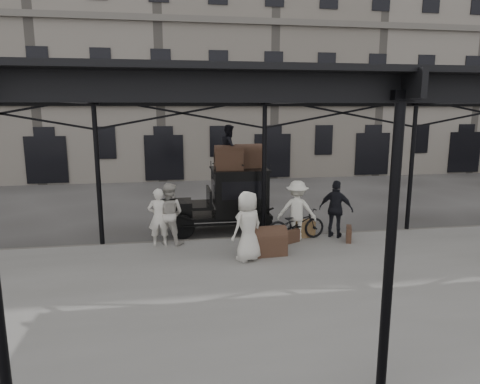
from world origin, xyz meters
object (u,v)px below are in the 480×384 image
at_px(porter_left, 159,217).
at_px(bicycle, 296,224).
at_px(steamer_trunk_roof_near, 229,159).
at_px(porter_official, 336,209).
at_px(steamer_trunk_platform, 269,243).
at_px(taxi, 230,197).

xyz_separation_m(porter_left, bicycle, (4.20, -0.09, -0.37)).
xyz_separation_m(porter_left, steamer_trunk_roof_near, (2.31, 1.50, 1.50)).
height_order(porter_official, steamer_trunk_platform, porter_official).
xyz_separation_m(taxi, steamer_trunk_platform, (0.65, -3.06, -0.71)).
relative_size(bicycle, steamer_trunk_platform, 2.05).
height_order(porter_official, steamer_trunk_roof_near, steamer_trunk_roof_near).
relative_size(bicycle, steamer_trunk_roof_near, 2.05).
height_order(taxi, bicycle, taxi).
bearing_deg(taxi, porter_official, -29.92).
bearing_deg(porter_left, taxi, -143.09).
bearing_deg(porter_official, porter_left, 34.87).
bearing_deg(bicycle, taxi, 35.89).
bearing_deg(bicycle, porter_official, -96.85).
distance_m(bicycle, steamer_trunk_roof_near, 3.09).
distance_m(taxi, porter_official, 3.60).
relative_size(porter_official, steamer_trunk_platform, 1.96).
relative_size(porter_official, bicycle, 0.95).
distance_m(porter_left, steamer_trunk_roof_near, 3.14).
xyz_separation_m(steamer_trunk_roof_near, steamer_trunk_platform, (0.73, -2.81, -2.03)).
distance_m(porter_left, porter_official, 5.51).
relative_size(taxi, steamer_trunk_roof_near, 3.90).
bearing_deg(steamer_trunk_roof_near, steamer_trunk_platform, -72.64).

